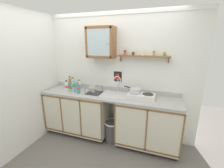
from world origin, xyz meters
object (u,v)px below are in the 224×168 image
Objects in this scene: hot_plate_stove at (141,96)px; warning_sign at (118,77)px; bottle_opaque_white_5 at (79,85)px; dish_rack at (94,91)px; bottle_soda_green_1 at (73,84)px; bottle_juice_amber_3 at (70,83)px; trash_bin at (112,131)px; saucepan at (135,90)px; sink at (116,95)px; bottle_water_blue_4 at (73,85)px; bottle_water_clear_0 at (67,86)px; wall_cabinet at (101,42)px; bottle_detergent_teal_2 at (78,88)px.

warning_sign reaches higher than hot_plate_stove.
dish_rack is (0.38, -0.10, -0.06)m from bottle_opaque_white_5.
bottle_soda_green_1 is 1.03× the size of bottle_juice_amber_3.
dish_rack is at bearing 173.68° from trash_bin.
bottle_soda_green_1 reaches higher than hot_plate_stove.
saucepan is 1.69× the size of warning_sign.
warning_sign is (-0.52, 0.25, 0.26)m from hot_plate_stove.
sink is at bearing -82.19° from warning_sign.
bottle_water_blue_4 is (-0.85, -0.11, 0.16)m from sink.
sink is 2.29× the size of bottle_water_clear_0.
bottle_juice_amber_3 is 0.96× the size of dish_rack.
bottle_water_clear_0 reaches higher than bottle_opaque_white_5.
warning_sign is (0.90, 0.25, 0.18)m from bottle_soda_green_1.
wall_cabinet is (0.72, 0.05, 0.84)m from bottle_juice_amber_3.
bottle_soda_green_1 reaches higher than saucepan.
bottle_water_blue_4 is at bearing -178.94° from trash_bin.
bottle_soda_green_1 is at bearing -168.50° from wall_cabinet.
warning_sign is at bearing 35.23° from dish_rack.
dish_rack is at bearing -10.35° from bottle_juice_amber_3.
sink is at bearing 6.03° from dish_rack.
hot_plate_stove is 1.77× the size of bottle_juice_amber_3.
bottle_juice_amber_3 reaches higher than dish_rack.
bottle_soda_green_1 is 0.13m from bottle_opaque_white_5.
sink is 1.82× the size of dish_rack.
bottle_juice_amber_3 is (-0.11, 0.07, -0.01)m from bottle_soda_green_1.
warning_sign is (0.68, 0.39, 0.20)m from bottle_detergent_teal_2.
saucepan is 0.59× the size of wall_cabinet.
sink is 0.40m from saucepan.
bottle_soda_green_1 reaches higher than bottle_juice_amber_3.
sink is at bearing 0.47° from bottle_soda_green_1.
warning_sign reaches higher than saucepan.
bottle_water_blue_4 is 0.43m from dish_rack.
bottle_soda_green_1 is at bearing -179.53° from sink.
trash_bin is (0.68, 0.05, -0.83)m from bottle_detergent_teal_2.
saucepan is 1.23m from bottle_water_blue_4.
sink reaches higher than bottle_detergent_teal_2.
wall_cabinet reaches higher than bottle_juice_amber_3.
bottle_juice_amber_3 is at bearing 147.89° from bottle_soda_green_1.
warning_sign reaches higher than bottle_detergent_teal_2.
bottle_water_clear_0 is 0.83× the size of bottle_juice_amber_3.
dish_rack is at bearing 5.60° from bottle_water_clear_0.
hot_plate_stove is 1.21m from bottle_detergent_teal_2.
sink is 2.55× the size of warning_sign.
wall_cabinet reaches higher than bottle_detergent_teal_2.
bottle_opaque_white_5 is (-0.82, 0.06, 0.11)m from sink.
hot_plate_stove is 1.41× the size of saucepan.
dish_rack is 0.56m from warning_sign.
wall_cabinet reaches higher than hot_plate_stove.
bottle_juice_amber_3 is at bearing 178.29° from bottle_opaque_white_5.
trash_bin is at bearing -166.19° from saucepan.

